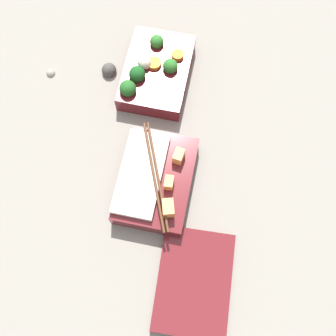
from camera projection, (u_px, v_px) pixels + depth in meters
name	position (u px, v px, depth m)	size (l,w,h in m)	color
ground_plane	(158.00, 131.00, 0.80)	(3.00, 3.00, 0.00)	gray
bento_tray_vegetable	(156.00, 72.00, 0.82)	(0.19, 0.13, 0.07)	maroon
bento_tray_rice	(155.00, 180.00, 0.74)	(0.20, 0.13, 0.07)	maroon
bento_lid	(194.00, 282.00, 0.69)	(0.18, 0.13, 0.01)	maroon
pebble_0	(109.00, 70.00, 0.84)	(0.03, 0.03, 0.03)	#474442
pebble_1	(50.00, 72.00, 0.84)	(0.02, 0.02, 0.02)	gray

